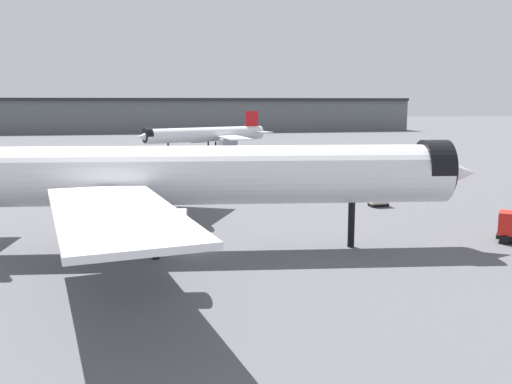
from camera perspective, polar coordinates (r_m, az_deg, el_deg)
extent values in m
plane|color=#56565B|center=(52.13, -6.59, -5.95)|extent=(900.00, 900.00, 0.00)
cylinder|color=white|center=(51.00, -7.40, 1.71)|extent=(49.00, 9.26, 5.38)
cone|color=white|center=(55.16, 18.77, 1.86)|extent=(6.32, 5.73, 5.27)
cylinder|color=black|center=(54.71, 17.75, 2.28)|extent=(2.85, 5.61, 5.43)
cube|color=white|center=(64.90, -10.00, 2.65)|extent=(15.62, 23.24, 0.43)
cylinder|color=#B7BAC1|center=(62.42, -9.14, 0.77)|extent=(7.04, 3.49, 2.96)
cube|color=white|center=(38.16, -14.24, -2.05)|extent=(12.67, 23.14, 0.43)
cylinder|color=#B7BAC1|center=(40.88, -11.88, -3.77)|extent=(7.04, 3.49, 2.96)
cylinder|color=black|center=(53.24, 9.74, -3.32)|extent=(0.65, 0.65, 4.30)
cylinder|color=black|center=(54.79, -9.66, -2.96)|extent=(0.65, 0.65, 4.30)
cylinder|color=black|center=(49.32, -10.31, -4.34)|extent=(0.65, 0.65, 4.30)
cylinder|color=white|center=(150.83, -5.14, 5.90)|extent=(33.35, 19.04, 3.81)
cone|color=white|center=(142.93, -11.32, 5.58)|extent=(5.41, 5.20, 3.73)
cone|color=white|center=(160.29, 0.38, 6.13)|extent=(6.04, 5.43, 3.62)
cylinder|color=black|center=(143.22, -11.05, 5.71)|extent=(3.24, 4.21, 3.85)
cube|color=white|center=(143.84, -2.23, 5.58)|extent=(7.87, 16.54, 0.30)
cylinder|color=#B7BAC1|center=(145.09, -2.92, 5.11)|extent=(5.36, 4.07, 2.09)
cube|color=white|center=(160.77, -6.04, 5.92)|extent=(15.13, 15.32, 0.30)
cylinder|color=#B7BAC1|center=(158.77, -5.96, 5.42)|extent=(5.36, 4.07, 2.09)
cube|color=red|center=(158.54, -0.46, 7.20)|extent=(3.97, 2.22, 6.09)
cube|color=white|center=(155.68, 0.62, 6.18)|extent=(5.66, 7.11, 0.23)
cube|color=white|center=(162.47, -1.07, 6.30)|extent=(5.66, 7.11, 0.23)
cylinder|color=black|center=(145.82, -8.99, 4.36)|extent=(0.46, 0.46, 3.05)
cylinder|color=black|center=(150.22, -4.15, 4.59)|extent=(0.46, 0.46, 3.05)
cylinder|color=black|center=(153.67, -4.92, 4.68)|extent=(0.46, 0.46, 3.05)
cube|color=slate|center=(260.13, -9.50, 7.66)|extent=(229.66, 32.19, 14.13)
cube|color=#232628|center=(260.05, -9.54, 9.35)|extent=(229.76, 34.49, 1.20)
cylinder|color=black|center=(61.15, 24.27, -4.02)|extent=(0.90, 0.75, 0.90)
cylinder|color=black|center=(58.90, 24.15, -4.49)|extent=(0.90, 0.75, 0.90)
cube|color=black|center=(74.82, 12.43, -1.22)|extent=(2.54, 1.73, 0.20)
cube|color=beige|center=(74.68, 12.45, -0.61)|extent=(2.54, 1.73, 1.40)
sphere|color=black|center=(73.75, 12.02, -1.43)|extent=(0.44, 0.44, 0.44)
sphere|color=black|center=(75.08, 11.51, -1.23)|extent=(0.44, 0.44, 0.44)
sphere|color=black|center=(74.61, 13.34, -1.35)|extent=(0.44, 0.44, 0.44)
sphere|color=black|center=(75.92, 12.82, -1.16)|extent=(0.44, 0.44, 0.44)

